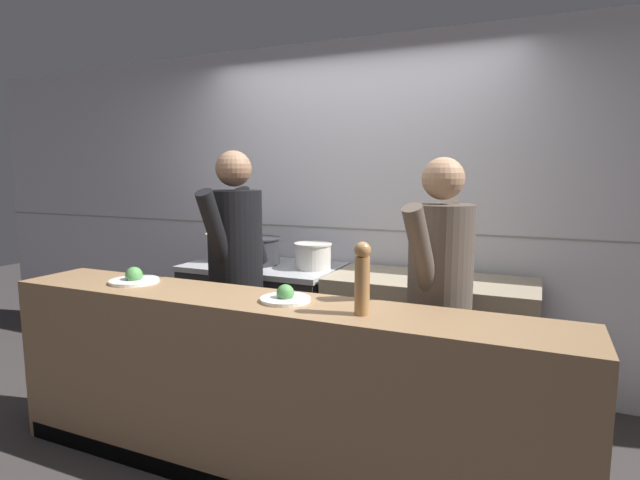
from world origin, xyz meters
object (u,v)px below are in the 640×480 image
at_px(stock_pot, 226,246).
at_px(chef_sous, 439,298).
at_px(plated_dish_main, 134,279).
at_px(pepper_mill, 362,277).
at_px(braising_pot, 313,255).
at_px(sauce_pot, 258,250).
at_px(chef_head_cook, 236,270).
at_px(oven_range, 264,319).
at_px(plated_dish_appetiser, 285,297).
at_px(chefs_knife, 433,281).

relative_size(stock_pot, chef_sous, 0.19).
height_order(plated_dish_main, pepper_mill, pepper_mill).
bearing_deg(pepper_mill, braising_pot, 123.22).
xyz_separation_m(plated_dish_main, pepper_mill, (1.42, -0.08, 0.15)).
height_order(sauce_pot, braising_pot, sauce_pot).
relative_size(plated_dish_main, chef_head_cook, 0.16).
relative_size(oven_range, plated_dish_main, 4.26).
bearing_deg(chef_sous, plated_dish_appetiser, -126.66).
distance_m(braising_pot, chef_head_cook, 0.68).
xyz_separation_m(oven_range, chefs_knife, (1.33, -0.09, 0.45)).
relative_size(oven_range, chef_sous, 0.71).
relative_size(oven_range, sauce_pot, 3.30).
bearing_deg(chef_head_cook, oven_range, 102.82).
relative_size(braising_pot, chef_sous, 0.17).
bearing_deg(stock_pot, pepper_mill, -38.52).
height_order(sauce_pot, plated_dish_appetiser, sauce_pot).
height_order(sauce_pot, chef_sous, chef_sous).
distance_m(sauce_pot, braising_pot, 0.47).
height_order(chefs_knife, plated_dish_appetiser, plated_dish_appetiser).
distance_m(chefs_knife, pepper_mill, 1.19).
relative_size(stock_pot, pepper_mill, 0.97).
bearing_deg(plated_dish_main, sauce_pot, 83.85).
bearing_deg(chefs_knife, chef_head_cook, -155.76).
xyz_separation_m(chefs_knife, plated_dish_main, (-1.50, -1.08, 0.10)).
distance_m(oven_range, chefs_knife, 1.41).
bearing_deg(chef_sous, plated_dish_main, -147.55).
height_order(chefs_knife, chef_sous, chef_sous).
distance_m(oven_range, chef_sous, 1.70).
xyz_separation_m(chef_head_cook, chef_sous, (1.33, -0.06, -0.03)).
bearing_deg(stock_pot, plated_dish_appetiser, -45.60).
distance_m(stock_pot, chef_sous, 1.99).
distance_m(plated_dish_appetiser, pepper_mill, 0.45).
xyz_separation_m(sauce_pot, pepper_mill, (1.29, -1.24, 0.14)).
relative_size(sauce_pot, chef_head_cook, 0.21).
xyz_separation_m(plated_dish_appetiser, chef_sous, (0.66, 0.50, -0.05)).
bearing_deg(stock_pot, chef_sous, -21.10).
relative_size(oven_range, chef_head_cook, 0.68).
relative_size(sauce_pot, chef_sous, 0.21).
bearing_deg(plated_dish_main, oven_range, 81.67).
distance_m(oven_range, braising_pot, 0.69).
relative_size(stock_pot, chefs_knife, 0.95).
height_order(braising_pot, chef_sous, chef_sous).
bearing_deg(chef_sous, sauce_pot, 172.26).
bearing_deg(braising_pot, stock_pot, 177.65).
height_order(oven_range, pepper_mill, pepper_mill).
distance_m(oven_range, stock_pot, 0.67).
relative_size(sauce_pot, braising_pot, 1.27).
bearing_deg(braising_pot, oven_range, -179.52).
relative_size(plated_dish_appetiser, chef_sous, 0.15).
relative_size(sauce_pot, plated_dish_appetiser, 1.43).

